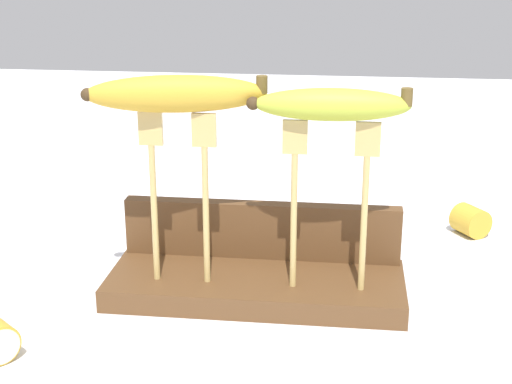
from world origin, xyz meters
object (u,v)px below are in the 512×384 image
object	(u,v)px
fork_stand_right	(330,191)
fork_stand_left	(179,183)
banana_raised_right	(332,104)
banana_chunk_far	(470,220)
banana_raised_left	(176,94)

from	to	relation	value
fork_stand_right	fork_stand_left	bearing A→B (deg)	-180.00
fork_stand_right	banana_raised_right	distance (m)	0.09
fork_stand_left	banana_chunk_far	xyz separation A→B (m)	(0.35, 0.25, -0.12)
banana_raised_left	fork_stand_right	bearing A→B (deg)	0.00
banana_raised_left	fork_stand_left	bearing A→B (deg)	9.98
banana_raised_right	banana_chunk_far	bearing A→B (deg)	52.68
fork_stand_left	banana_raised_right	distance (m)	0.19
fork_stand_right	banana_raised_right	bearing A→B (deg)	-177.41
fork_stand_right	banana_chunk_far	bearing A→B (deg)	52.69
fork_stand_left	fork_stand_right	xyz separation A→B (m)	(0.16, 0.00, -0.00)
banana_raised_right	fork_stand_right	bearing A→B (deg)	2.59
banana_raised_right	banana_chunk_far	world-z (taller)	banana_raised_right
fork_stand_left	banana_raised_right	world-z (taller)	banana_raised_right
banana_raised_left	banana_chunk_far	distance (m)	0.48
banana_chunk_far	banana_raised_right	bearing A→B (deg)	-127.32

